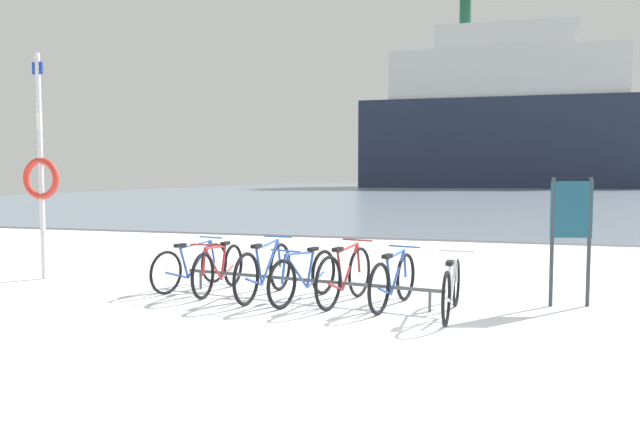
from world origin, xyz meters
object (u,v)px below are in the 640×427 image
Objects in this scene: bicycle_3 at (304,276)px; rescue_post at (41,172)px; bicycle_2 at (264,271)px; info_sign at (571,221)px; bicycle_1 at (219,269)px; bicycle_0 at (192,266)px; bicycle_4 at (345,276)px; ferry_ship at (507,121)px; bicycle_6 at (452,288)px; bicycle_5 at (393,281)px.

rescue_post is at bearing 174.29° from bicycle_3.
info_sign reaches higher than bicycle_2.
bicycle_3 is 5.00m from rescue_post.
bicycle_1 reaches higher than bicycle_3.
bicycle_2 is (1.34, -0.34, 0.03)m from bicycle_0.
ferry_ship reaches higher than bicycle_4.
bicycle_6 is (2.02, -0.26, -0.00)m from bicycle_3.
rescue_post is at bearing 179.09° from bicycle_0.
bicycle_0 is 0.45× the size of rescue_post.
bicycle_1 is 5.01m from info_sign.
bicycle_2 is at bearing -94.65° from ferry_ship.
info_sign reaches higher than bicycle_1.
rescue_post reaches higher than bicycle_0.
bicycle_6 is at bearing -8.47° from bicycle_1.
bicycle_1 is at bearing -95.23° from ferry_ship.
bicycle_5 is (3.20, -0.45, 0.01)m from bicycle_0.
bicycle_4 is 0.96× the size of bicycle_6.
bicycle_5 is at bearing 162.33° from bicycle_6.
info_sign reaches higher than bicycle_3.
rescue_post is (-3.35, 0.23, 1.46)m from bicycle_1.
info_sign reaches higher than bicycle_4.
bicycle_0 is 0.58m from bicycle_1.
bicycle_0 is 0.98× the size of bicycle_6.
bicycle_3 is 3.66m from info_sign.
bicycle_2 reaches higher than bicycle_1.
bicycle_2 is at bearing 171.68° from bicycle_3.
bicycle_2 is at bearing -172.00° from info_sign.
bicycle_1 is at bearing 168.61° from bicycle_2.
bicycle_1 is 0.92× the size of bicycle_2.
bicycle_6 is 1.00× the size of info_sign.
info_sign is 0.04× the size of ferry_ship.
bicycle_4 is 5.54m from rescue_post.
info_sign is at bearing -91.69° from ferry_ship.
info_sign is at bearing 16.85° from bicycle_5.
bicycle_4 is at bearing 2.82° from bicycle_3.
bicycle_4 is 3.10m from info_sign.
bicycle_3 is 2.03m from bicycle_6.
bicycle_4 is 1.47m from bicycle_6.
info_sign is (3.51, 0.67, 0.80)m from bicycle_3.
ferry_ship is (5.84, 79.43, 9.22)m from bicycle_3.
bicycle_5 is at bearing -93.31° from ferry_ship.
bicycle_1 is 80.04m from ferry_ship.
bicycle_2 is 0.04× the size of ferry_ship.
bicycle_1 is 0.97× the size of info_sign.
bicycle_2 is 1.05× the size of info_sign.
bicycle_2 reaches higher than bicycle_4.
bicycle_4 reaches higher than bicycle_5.
bicycle_4 is 80.10m from ferry_ship.
bicycle_0 is 3.24m from bicycle_5.
ferry_ship is at bearing 86.21° from bicycle_4.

